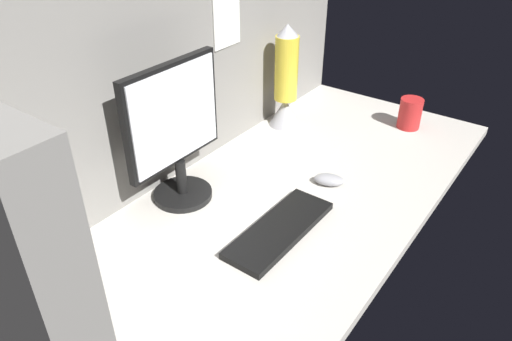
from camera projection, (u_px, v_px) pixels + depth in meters
ground_plane at (275, 205)px, 147.03cm from camera, size 180.00×80.00×3.00cm
cubicle_wall_back at (176, 62)px, 145.71cm from camera, size 180.00×5.50×72.04cm
monitor at (175, 130)px, 136.34cm from camera, size 34.43×18.00×42.64cm
keyboard at (280, 229)px, 133.04cm from camera, size 37.14×13.42×2.00cm
mouse at (329, 180)px, 153.05cm from camera, size 8.80×11.00×3.40cm
mug_red_plastic at (410, 113)px, 184.89cm from camera, size 8.67×8.67×11.88cm
lava_lamp at (286, 85)px, 181.23cm from camera, size 12.12×12.12×39.67cm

